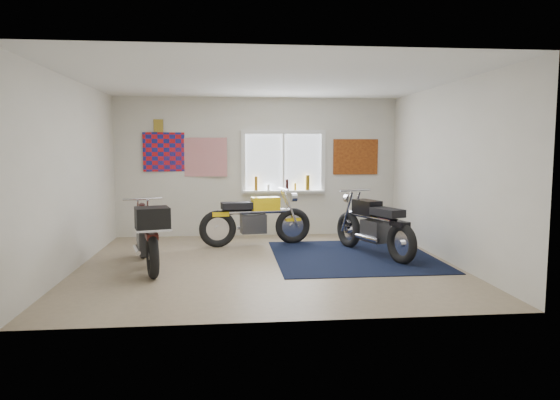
{
  "coord_description": "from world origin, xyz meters",
  "views": [
    {
      "loc": [
        -0.53,
        -7.3,
        1.73
      ],
      "look_at": [
        0.23,
        0.4,
        0.92
      ],
      "focal_mm": 32.0,
      "sensor_mm": 36.0,
      "label": 1
    }
  ],
  "objects": [
    {
      "name": "room_shell",
      "position": [
        0.0,
        0.0,
        1.64
      ],
      "size": [
        5.5,
        5.5,
        5.5
      ],
      "color": "white",
      "rests_on": "ground"
    },
    {
      "name": "triumph_poster",
      "position": [
        1.95,
        2.48,
        1.55
      ],
      "size": [
        0.9,
        0.03,
        0.7
      ],
      "primitive_type": "cube",
      "color": "#A54C14",
      "rests_on": "room_shell"
    },
    {
      "name": "black_chrome_bike",
      "position": [
        1.75,
        0.46,
        0.46
      ],
      "size": [
        0.9,
        1.94,
        1.04
      ],
      "rotation": [
        0.0,
        0.0,
        1.93
      ],
      "color": "black",
      "rests_on": "navy_rug"
    },
    {
      "name": "ground",
      "position": [
        0.0,
        0.0,
        0.0
      ],
      "size": [
        5.5,
        5.5,
        0.0
      ],
      "primitive_type": "plane",
      "color": "#9E896B",
      "rests_on": "ground"
    },
    {
      "name": "navy_rug",
      "position": [
        1.4,
        0.38,
        0.01
      ],
      "size": [
        2.51,
        2.61,
        0.01
      ],
      "primitive_type": "cube",
      "rotation": [
        0.0,
        0.0,
        0.0
      ],
      "color": "black",
      "rests_on": "ground"
    },
    {
      "name": "yellow_triumph",
      "position": [
        -0.1,
        1.46,
        0.45
      ],
      "size": [
        2.01,
        0.61,
        1.02
      ],
      "rotation": [
        0.0,
        0.0,
        0.16
      ],
      "color": "black",
      "rests_on": "ground"
    },
    {
      "name": "oil_bottles",
      "position": [
        0.58,
        2.4,
        1.03
      ],
      "size": [
        1.1,
        0.09,
        0.3
      ],
      "color": "#865813",
      "rests_on": "window_assembly"
    },
    {
      "name": "maroon_tourer",
      "position": [
        -1.71,
        -0.2,
        0.51
      ],
      "size": [
        0.87,
        1.91,
        0.98
      ],
      "rotation": [
        0.0,
        0.0,
        1.84
      ],
      "color": "black",
      "rests_on": "ground"
    },
    {
      "name": "flag_display",
      "position": [
        -1.9,
        2.48,
        2.15
      ],
      "size": [
        1.6,
        0.1,
        1.17
      ],
      "color": "red",
      "rests_on": "room_shell"
    },
    {
      "name": "window_assembly",
      "position": [
        0.5,
        2.47,
        1.37
      ],
      "size": [
        1.66,
        0.17,
        1.26
      ],
      "color": "white",
      "rests_on": "room_shell"
    }
  ]
}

